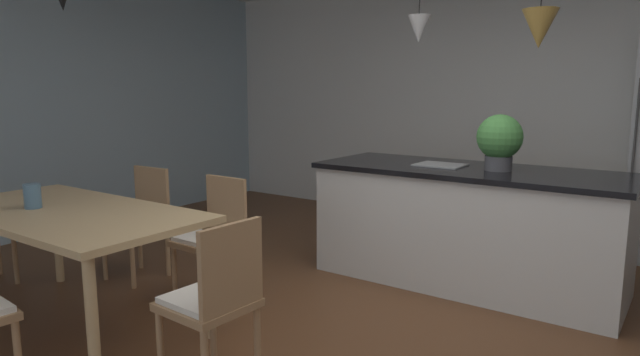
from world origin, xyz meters
The scene contains 12 objects.
ground_plane centered at (0.00, 0.00, -0.02)m, with size 10.00×8.40×0.04m, color brown.
wall_back_kitchen centered at (0.00, 3.26, 1.35)m, with size 10.00×0.12×2.70m, color silver.
window_wall_left_glazing centered at (-4.06, 0.00, 1.35)m, with size 0.06×8.40×2.70m, color #9EB7C6.
dining_table centered at (-1.78, -0.89, 0.68)m, with size 1.84×0.92×0.75m.
chair_kitchen_end centered at (-0.49, -0.89, 0.47)m, with size 0.42×0.42×0.87m.
chair_far_left centered at (-2.19, -0.06, 0.47)m, with size 0.41×0.41×0.87m.
chair_far_right centered at (-1.36, -0.06, 0.47)m, with size 0.41×0.41×0.87m.
kitchen_island centered at (-0.03, 1.31, 0.46)m, with size 2.29×0.90×0.91m.
pendant_over_island_main centered at (-0.47, 1.31, 1.95)m, with size 0.18×0.18×0.86m.
pendant_over_island_aux centered at (0.42, 1.31, 1.89)m, with size 0.24×0.24×0.94m.
potted_plant_on_island centered at (0.19, 1.31, 1.13)m, with size 0.33×0.33×0.41m.
vase_on_dining_table centered at (-1.98, -0.98, 0.83)m, with size 0.10×0.10×0.15m.
Camera 1 is at (1.40, -2.65, 1.49)m, focal length 30.50 mm.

